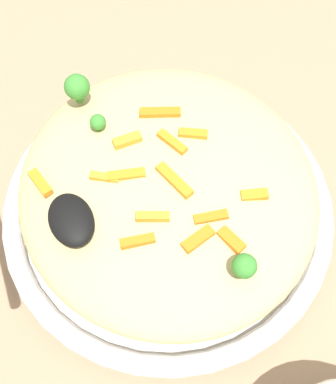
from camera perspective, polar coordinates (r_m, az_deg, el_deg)
ground_plane at (r=0.57m, az=0.00°, el=-3.22°), size 2.40×2.40×0.00m
serving_bowl at (r=0.55m, az=0.00°, el=-2.06°), size 0.36×0.36×0.05m
pasta_mound at (r=0.50m, az=0.00°, el=0.60°), size 0.32×0.30×0.07m
carrot_piece_0 at (r=0.45m, az=7.37°, el=-5.56°), size 0.03×0.02×0.01m
carrot_piece_1 at (r=0.44m, az=-3.55°, el=-5.73°), size 0.02×0.03×0.01m
carrot_piece_2 at (r=0.49m, az=0.49°, el=5.84°), size 0.03×0.02×0.01m
carrot_piece_3 at (r=0.47m, az=-4.86°, el=2.00°), size 0.02×0.04×0.01m
carrot_piece_4 at (r=0.49m, az=-4.75°, el=5.99°), size 0.01×0.03×0.01m
carrot_piece_5 at (r=0.47m, az=9.99°, el=-0.33°), size 0.02×0.03×0.01m
carrot_piece_6 at (r=0.50m, az=2.93°, el=6.73°), size 0.02×0.03×0.01m
carrot_piece_7 at (r=0.47m, az=-7.37°, el=1.66°), size 0.02×0.03×0.01m
carrot_piece_8 at (r=0.49m, az=-14.62°, el=1.08°), size 0.03×0.02×0.01m
carrot_piece_9 at (r=0.44m, az=3.50°, el=-5.49°), size 0.02×0.03×0.01m
carrot_piece_10 at (r=0.45m, az=-1.78°, el=-2.88°), size 0.02×0.03×0.01m
carrot_piece_11 at (r=0.45m, az=4.99°, el=-2.95°), size 0.02×0.03×0.01m
carrot_piece_12 at (r=0.46m, az=0.78°, el=1.39°), size 0.04×0.02×0.01m
carrot_piece_13 at (r=0.51m, az=-0.92°, el=9.18°), size 0.03×0.04×0.01m
broccoli_floret_0 at (r=0.53m, az=-10.51°, el=11.87°), size 0.03×0.03×0.03m
broccoli_floret_1 at (r=0.43m, az=8.86°, el=-8.51°), size 0.02×0.02×0.03m
broccoli_floret_2 at (r=0.50m, az=-8.14°, el=8.01°), size 0.02×0.02×0.02m
serving_spoon at (r=0.44m, az=-15.78°, el=-3.69°), size 0.18×0.12×0.09m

